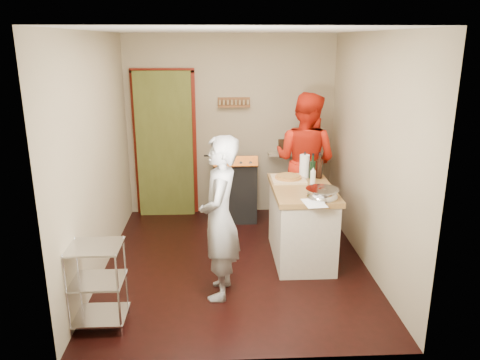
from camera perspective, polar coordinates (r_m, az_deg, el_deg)
name	(u,v)px	position (r m, az deg, el deg)	size (l,w,h in m)	color
floor	(235,262)	(5.58, -0.56, -9.97)	(3.50, 3.50, 0.00)	black
back_wall	(187,138)	(6.92, -6.50, 5.14)	(3.00, 0.44, 2.60)	tan
left_wall	(97,156)	(5.29, -17.08, 2.79)	(0.04, 3.50, 2.60)	tan
right_wall	(370,153)	(5.40, 15.55, 3.18)	(0.04, 3.50, 2.60)	tan
ceiling	(235,29)	(4.99, -0.65, 17.90)	(3.00, 3.50, 0.02)	white
stove	(235,189)	(6.73, -0.64, -1.08)	(0.60, 0.63, 1.00)	black
wire_shelving	(97,282)	(4.45, -17.01, -11.80)	(0.48, 0.40, 0.80)	silver
island	(302,220)	(5.56, 7.53, -4.92)	(0.69, 1.32, 1.20)	#B4AA99
person_stripe	(220,219)	(4.60, -2.49, -4.71)	(0.60, 0.40, 1.65)	#AAAAAF
person_red	(305,160)	(6.46, 7.91, 2.38)	(0.90, 0.70, 1.85)	red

